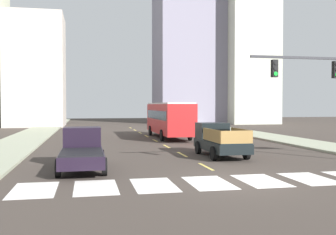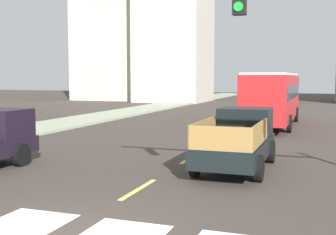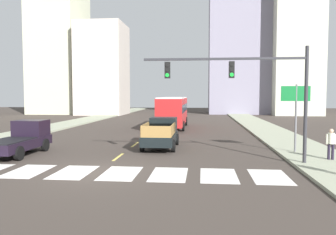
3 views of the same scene
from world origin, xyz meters
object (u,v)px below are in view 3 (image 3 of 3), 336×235
city_bus (173,110)px  traffic_signal_gantry (253,83)px  pickup_stakebed (161,133)px  pickup_dark (22,139)px  pedestrian_walking (331,141)px  direction_sign_green (296,104)px

city_bus → traffic_signal_gantry: traffic_signal_gantry is taller
pickup_stakebed → city_bus: size_ratio=0.48×
city_bus → traffic_signal_gantry: 19.67m
pickup_dark → city_bus: bearing=65.8°
pedestrian_walking → traffic_signal_gantry: bearing=101.2°
pickup_dark → direction_sign_green: (16.44, 1.47, 2.11)m
pickup_stakebed → direction_sign_green: bearing=-13.8°
pickup_dark → direction_sign_green: 16.64m
pickup_dark → city_bus: city_bus is taller
pedestrian_walking → pickup_stakebed: bearing=63.4°
pickup_dark → traffic_signal_gantry: size_ratio=0.63×
pickup_dark → pedestrian_walking: 17.70m
traffic_signal_gantry → pickup_stakebed: bearing=134.6°
traffic_signal_gantry → pedestrian_walking: (4.24, 0.98, -3.06)m
city_bus → pickup_dark: bearing=-116.8°
pickup_stakebed → pedestrian_walking: (9.55, -4.40, 0.18)m
pickup_dark → pedestrian_walking: size_ratio=3.17×
traffic_signal_gantry → pedestrian_walking: traffic_signal_gantry is taller
traffic_signal_gantry → pedestrian_walking: bearing=13.1°
direction_sign_green → pickup_stakebed: bearing=166.4°
city_bus → direction_sign_green: bearing=-62.5°
pickup_stakebed → traffic_signal_gantry: traffic_signal_gantry is taller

